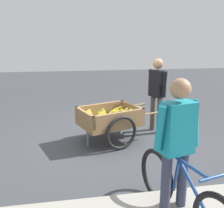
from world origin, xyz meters
TOP-DOWN VIEW (x-y plane):
  - ground_plane at (0.00, 0.00)m, footprint 24.00×24.00m
  - fruit_cart at (0.09, 0.06)m, footprint 1.81×1.28m
  - vendor_person at (-0.99, -0.33)m, footprint 0.30×0.56m
  - bicycle at (-0.29, 2.49)m, footprint 0.56×1.63m
  - cyclist_person at (-0.25, 2.34)m, footprint 0.51×0.27m

SIDE VIEW (x-z plane):
  - ground_plane at x=0.00m, z-range 0.00..0.00m
  - bicycle at x=-0.29m, z-range -0.07..0.78m
  - fruit_cart at x=0.09m, z-range 0.08..0.80m
  - cyclist_person at x=-0.25m, z-range 0.15..1.73m
  - vendor_person at x=-0.99m, z-range 0.15..1.73m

